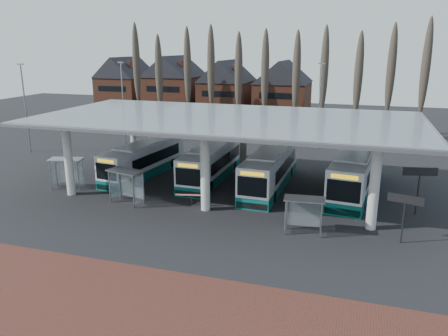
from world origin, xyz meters
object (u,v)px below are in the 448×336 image
(bus_3, at_px, (355,172))
(shelter_2, at_px, (304,207))
(bus_0, at_px, (145,159))
(bus_2, at_px, (270,169))
(shelter_1, at_px, (127,179))
(bus_1, at_px, (212,162))
(shelter_0, at_px, (67,166))

(bus_3, height_order, shelter_2, bus_3)
(bus_0, xyz_separation_m, bus_2, (12.39, -0.18, 0.11))
(shelter_2, bearing_deg, shelter_1, 168.16)
(bus_0, distance_m, bus_2, 12.39)
(bus_1, xyz_separation_m, shelter_2, (9.83, -9.96, 0.26))
(bus_3, bearing_deg, bus_2, -166.10)
(shelter_0, height_order, shelter_2, shelter_0)
(bus_0, bearing_deg, bus_2, 5.58)
(bus_2, relative_size, bus_3, 0.94)
(bus_1, distance_m, bus_3, 12.85)
(bus_2, distance_m, shelter_1, 12.42)
(bus_1, height_order, bus_2, bus_2)
(bus_3, height_order, shelter_1, bus_3)
(bus_3, relative_size, shelter_2, 4.75)
(shelter_0, xyz_separation_m, shelter_1, (6.96, -1.86, 0.04))
(shelter_1, xyz_separation_m, shelter_2, (14.08, -1.67, -0.18))
(bus_1, distance_m, bus_2, 5.78)
(shelter_1, relative_size, shelter_2, 1.15)
(bus_0, relative_size, bus_1, 0.99)
(bus_1, xyz_separation_m, bus_3, (12.84, 0.10, 0.16))
(bus_0, relative_size, bus_3, 0.89)
(shelter_2, bearing_deg, bus_3, 68.25)
(bus_1, bearing_deg, shelter_0, -149.42)
(bus_0, xyz_separation_m, shelter_1, (2.42, -7.58, 0.48))
(bus_0, distance_m, bus_1, 6.72)
(shelter_1, bearing_deg, bus_3, 39.46)
(bus_1, relative_size, shelter_2, 4.25)
(shelter_0, xyz_separation_m, shelter_2, (21.04, -3.53, -0.13))
(bus_1, xyz_separation_m, shelter_0, (-11.22, -6.43, 0.39))
(bus_2, height_order, shelter_0, bus_2)
(shelter_0, relative_size, shelter_1, 0.98)
(shelter_2, bearing_deg, shelter_0, 165.41)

